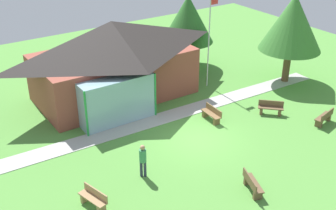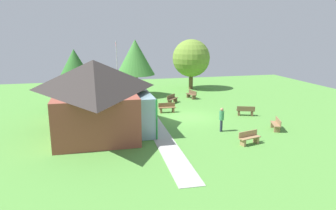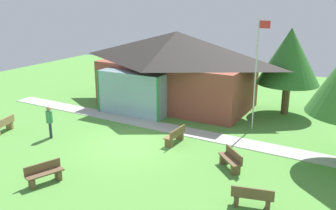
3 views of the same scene
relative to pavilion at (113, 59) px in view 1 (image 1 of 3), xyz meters
name	(u,v)px [view 1 (image 1 of 3)]	position (x,y,z in m)	size (l,w,h in m)	color
ground_plane	(197,139)	(1.28, -7.26, -2.63)	(44.00, 44.00, 0.00)	#54933D
pavilion	(113,59)	(0.00, 0.00, 0.00)	(10.82, 7.02, 5.04)	brown
footpath	(167,117)	(1.28, -4.23, -2.61)	(23.46, 1.30, 0.03)	#ADADA8
flagpole	(209,39)	(6.11, -2.01, 0.77)	(0.64, 0.08, 6.20)	silver
bench_rear_near_path	(212,114)	(3.24, -6.04, -2.22)	(0.50, 1.52, 0.84)	brown
bench_mid_left	(94,199)	(-5.83, -9.21, -2.22)	(0.81, 1.56, 0.84)	#9E7A51
bench_front_center	(252,184)	(0.56, -12.28, -2.22)	(0.95, 1.56, 0.84)	brown
bench_lawn_far_right	(324,118)	(8.44, -10.00, -2.22)	(1.56, 0.77, 0.84)	brown
bench_mid_right	(271,108)	(6.72, -7.41, -2.22)	(1.38, 1.36, 0.84)	brown
visitor_strolling_lawn	(143,158)	(-2.95, -8.54, -1.60)	(0.34, 0.34, 1.74)	#2D3347
tree_behind_pavilion_right	(188,19)	(7.08, 1.77, 1.07)	(3.86, 3.86, 5.46)	brown
tree_east_hedge	(292,23)	(11.21, -4.43, 1.63)	(4.23, 4.23, 6.18)	brown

